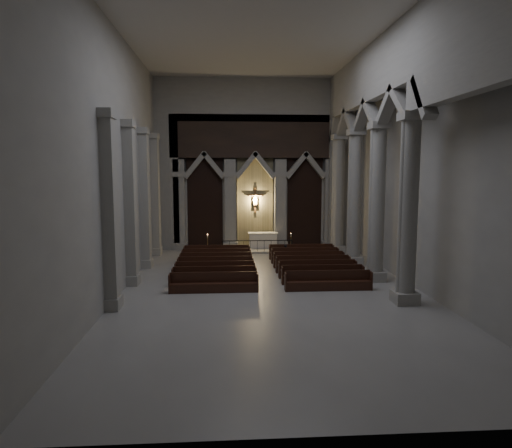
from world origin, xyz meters
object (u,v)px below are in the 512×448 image
at_px(candle_stand_right, 291,247).
at_px(worshipper, 286,253).
at_px(altar_rail, 257,245).
at_px(pews, 265,267).
at_px(altar, 263,240).
at_px(candle_stand_left, 208,250).

xyz_separation_m(candle_stand_right, worshipper, (-0.75, -3.12, 0.18)).
height_order(candle_stand_right, worshipper, candle_stand_right).
distance_m(altar_rail, pews, 5.81).
bearing_deg(candle_stand_right, altar, 142.63).
bearing_deg(candle_stand_left, altar_rail, 8.14).
distance_m(candle_stand_right, pews, 6.44).
height_order(altar_rail, candle_stand_right, candle_stand_right).
relative_size(altar, altar_rail, 0.44).
bearing_deg(candle_stand_left, pews, -57.89).
xyz_separation_m(pews, worshipper, (1.58, 2.89, 0.25)).
relative_size(candle_stand_left, worshipper, 1.32).
height_order(candle_stand_left, pews, candle_stand_left).
xyz_separation_m(candle_stand_left, pews, (3.34, -5.32, -0.09)).
height_order(altar, candle_stand_left, candle_stand_left).
bearing_deg(altar_rail, altar, 72.30).
bearing_deg(pews, worshipper, 61.41).
xyz_separation_m(candle_stand_left, candle_stand_right, (5.67, 0.69, -0.02)).
bearing_deg(altar, pews, -93.95).
height_order(pews, worshipper, worshipper).
bearing_deg(altar, candle_stand_left, -151.66).
height_order(altar, pews, altar).
height_order(altar_rail, candle_stand_left, candle_stand_left).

